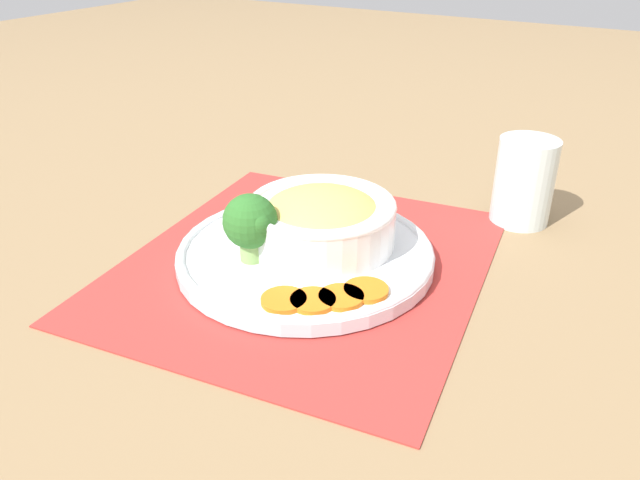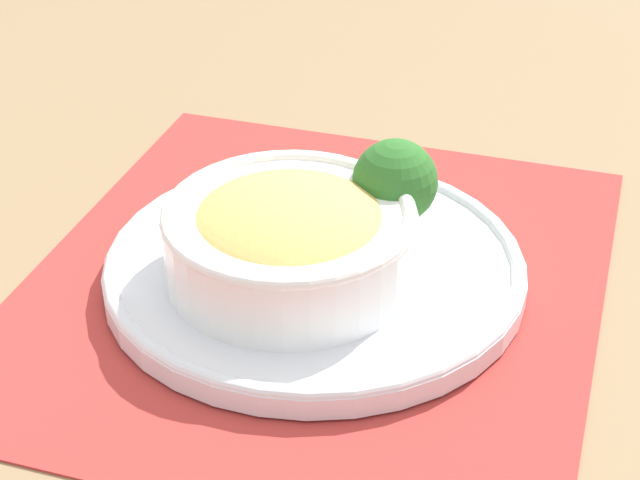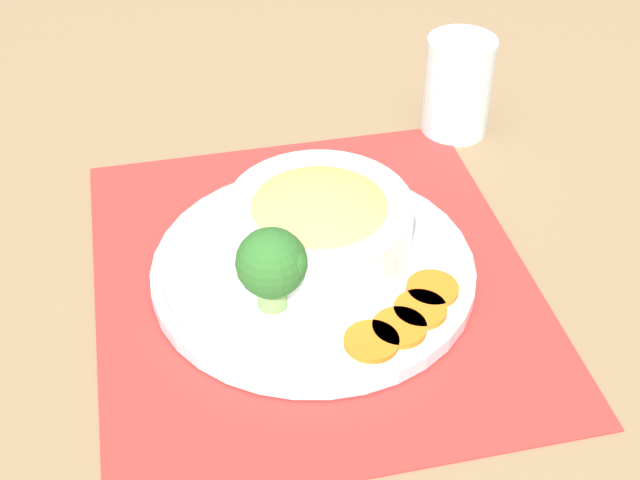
# 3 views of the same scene
# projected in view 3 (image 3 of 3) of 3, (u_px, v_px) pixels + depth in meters

# --- Properties ---
(ground_plane) EXTENTS (4.00, 4.00, 0.00)m
(ground_plane) POSITION_uv_depth(u_px,v_px,m) (313.00, 279.00, 0.86)
(ground_plane) COLOR #8C704C
(placemat) EXTENTS (0.47, 0.51, 0.00)m
(placemat) POSITION_uv_depth(u_px,v_px,m) (313.00, 278.00, 0.86)
(placemat) COLOR #B2332D
(placemat) RESTS_ON ground_plane
(plate) EXTENTS (0.31, 0.31, 0.02)m
(plate) POSITION_uv_depth(u_px,v_px,m) (313.00, 268.00, 0.85)
(plate) COLOR silver
(plate) RESTS_ON placemat
(bowl) EXTENTS (0.18, 0.18, 0.07)m
(bowl) POSITION_uv_depth(u_px,v_px,m) (319.00, 220.00, 0.84)
(bowl) COLOR white
(bowl) RESTS_ON plate
(broccoli_floret) EXTENTS (0.06, 0.06, 0.08)m
(broccoli_floret) POSITION_uv_depth(u_px,v_px,m) (272.00, 265.00, 0.77)
(broccoli_floret) COLOR #84AD5B
(broccoli_floret) RESTS_ON plate
(carrot_slice_near) EXTENTS (0.05, 0.05, 0.01)m
(carrot_slice_near) POSITION_uv_depth(u_px,v_px,m) (371.00, 341.00, 0.76)
(carrot_slice_near) COLOR orange
(carrot_slice_near) RESTS_ON plate
(carrot_slice_middle) EXTENTS (0.05, 0.05, 0.01)m
(carrot_slice_middle) POSITION_uv_depth(u_px,v_px,m) (400.00, 327.00, 0.78)
(carrot_slice_middle) COLOR orange
(carrot_slice_middle) RESTS_ON plate
(carrot_slice_far) EXTENTS (0.05, 0.05, 0.01)m
(carrot_slice_far) POSITION_uv_depth(u_px,v_px,m) (420.00, 309.00, 0.79)
(carrot_slice_far) COLOR orange
(carrot_slice_far) RESTS_ON plate
(carrot_slice_extra) EXTENTS (0.05, 0.05, 0.01)m
(carrot_slice_extra) POSITION_uv_depth(u_px,v_px,m) (432.00, 289.00, 0.82)
(carrot_slice_extra) COLOR orange
(carrot_slice_extra) RESTS_ON plate
(water_glass) EXTENTS (0.08, 0.08, 0.12)m
(water_glass) POSITION_uv_depth(u_px,v_px,m) (457.00, 91.00, 1.03)
(water_glass) COLOR silver
(water_glass) RESTS_ON ground_plane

